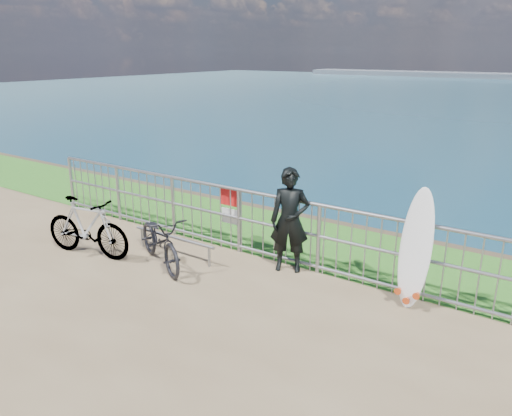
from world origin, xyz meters
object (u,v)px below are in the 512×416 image
Objects in this scene: surfboard at (415,253)px; bicycle_far at (87,227)px; surfer at (290,220)px; bicycle_near at (160,240)px.

bicycle_far is (-4.99, -1.38, -0.25)m from surfboard.
surfboard is at bearing -25.23° from surfer.
surfer reaches higher than bicycle_near.
bicycle_near is at bearing -165.02° from surfboard.
surfboard is 5.18m from bicycle_far.
bicycle_near is at bearing -83.90° from bicycle_far.
surfer is 2.07m from bicycle_near.
bicycle_far is (-3.06, -1.40, -0.32)m from surfer.
surfer is 0.99× the size of bicycle_near.
bicycle_near is (-1.77, -1.01, -0.38)m from surfer.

